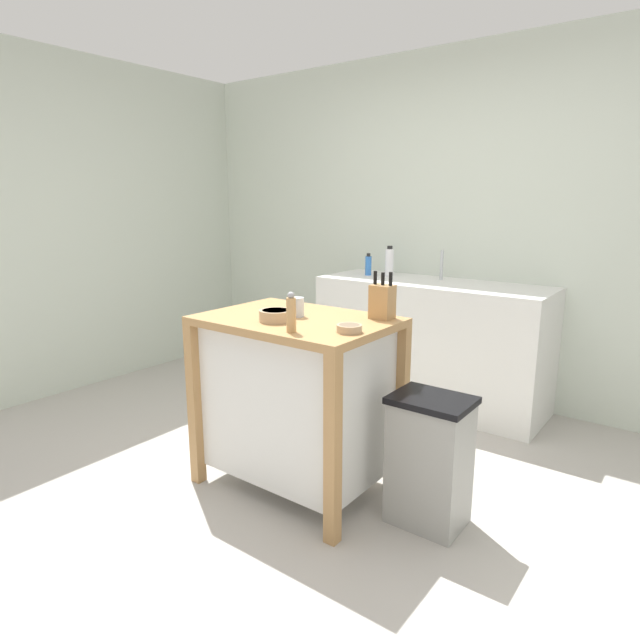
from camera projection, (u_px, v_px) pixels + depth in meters
The scene contains 14 objects.
ground_plane at pixel (292, 499), 2.77m from camera, with size 6.05×6.05×0.00m, color #ADA8A0.
wall_back at pixel (462, 227), 4.07m from camera, with size 5.05×0.10×2.60m, color silver.
wall_left at pixel (115, 225), 4.52m from camera, with size 0.10×2.64×2.60m, color beige.
kitchen_island at pixel (297, 393), 2.81m from camera, with size 0.96×0.68×0.92m.
knife_block at pixel (382, 301), 2.68m from camera, with size 0.11×0.09×0.24m.
bowl_stoneware_deep at pixel (349, 328), 2.41m from camera, with size 0.12×0.12×0.04m.
bowl_ceramic_wide at pixel (276, 315), 2.63m from camera, with size 0.16×0.16×0.06m.
drinking_cup at pixel (297, 307), 2.73m from camera, with size 0.07×0.07×0.10m.
pepper_grinder at pixel (291, 313), 2.40m from camera, with size 0.04×0.04×0.18m.
trash_bin at pixel (429, 460), 2.51m from camera, with size 0.36×0.28×0.63m.
sink_counter at pixel (430, 342), 4.02m from camera, with size 1.69×0.60×0.92m.
sink_faucet at pixel (442, 265), 4.00m from camera, with size 0.02×0.02×0.22m.
bottle_hand_soap at pixel (368, 265), 4.24m from camera, with size 0.05×0.05×0.17m.
bottle_dish_soap at pixel (389, 262), 4.19m from camera, with size 0.07×0.07×0.24m.
Camera 1 is at (1.61, -1.91, 1.51)m, focal length 30.16 mm.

